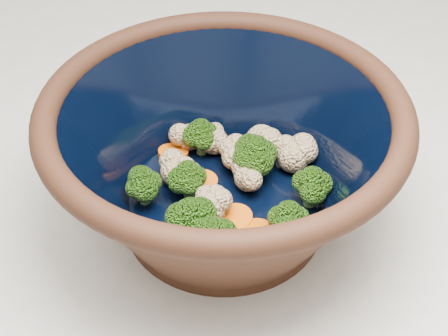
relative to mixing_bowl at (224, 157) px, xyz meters
name	(u,v)px	position (x,y,z in m)	size (l,w,h in m)	color
mixing_bowl	(224,157)	(0.00, 0.00, 0.00)	(0.40, 0.40, 0.14)	black
vegetable_pile	(228,176)	(0.00, 0.00, -0.02)	(0.18, 0.19, 0.05)	#608442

